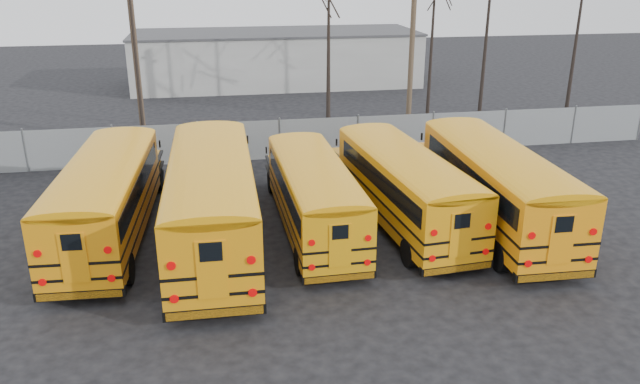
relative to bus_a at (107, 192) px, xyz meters
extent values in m
plane|color=black|center=(7.07, -3.48, -1.80)|extent=(120.00, 120.00, 0.00)
cube|color=gray|center=(7.07, 8.52, -0.80)|extent=(40.00, 0.04, 2.00)
cube|color=#B5B5AF|center=(9.07, 28.52, 0.20)|extent=(22.00, 8.00, 4.00)
cylinder|color=black|center=(-1.29, -3.42, -1.31)|extent=(0.33, 1.00, 0.99)
cylinder|color=black|center=(0.95, -3.53, -1.31)|extent=(0.33, 1.00, 0.99)
cylinder|color=black|center=(-0.88, 4.90, -1.31)|extent=(0.33, 1.00, 0.99)
cylinder|color=black|center=(1.36, 4.79, -1.31)|extent=(0.33, 1.00, 0.99)
cube|color=orange|center=(-0.01, -0.26, -0.14)|extent=(2.94, 9.34, 2.33)
cube|color=orange|center=(0.26, 5.19, -0.81)|extent=(2.31, 1.80, 0.99)
cube|color=black|center=(-0.02, -0.46, 0.38)|extent=(2.93, 8.35, 0.69)
cube|color=black|center=(0.03, 0.58, -0.86)|extent=(3.05, 11.04, 0.09)
cube|color=black|center=(0.03, 0.58, -0.36)|extent=(3.05, 11.04, 0.09)
cube|color=black|center=(-0.24, -4.77, -1.35)|extent=(2.55, 0.34, 0.28)
cube|color=black|center=(0.30, 5.98, -1.35)|extent=(2.39, 0.32, 0.26)
cube|color=orange|center=(-0.24, -4.88, -0.16)|extent=(0.75, 0.08, 1.54)
cylinder|color=#B20505|center=(-1.18, -4.84, -0.86)|extent=(0.22, 0.05, 0.22)
cylinder|color=#B20505|center=(0.70, -4.93, -0.86)|extent=(0.22, 0.05, 0.22)
cylinder|color=#B20505|center=(-1.18, -4.84, 0.03)|extent=(0.22, 0.05, 0.22)
cylinder|color=#B20505|center=(0.70, -4.93, 0.03)|extent=(0.22, 0.05, 0.22)
cylinder|color=black|center=(2.35, -5.03, -1.26)|extent=(0.32, 1.09, 1.09)
cylinder|color=black|center=(4.81, -5.07, -1.26)|extent=(0.32, 1.09, 1.09)
cylinder|color=black|center=(2.47, 4.12, -1.26)|extent=(0.32, 1.09, 1.09)
cylinder|color=black|center=(4.93, 4.08, -1.26)|extent=(0.32, 1.09, 1.09)
cube|color=orange|center=(3.63, -1.51, 0.02)|extent=(2.86, 10.17, 2.56)
cube|color=orange|center=(3.71, 4.48, -0.71)|extent=(2.48, 1.88, 1.09)
cube|color=black|center=(3.62, -1.73, 0.60)|extent=(2.89, 9.08, 0.76)
cube|color=black|center=(3.64, -0.58, -0.77)|extent=(2.92, 12.04, 0.10)
cube|color=black|center=(3.64, -0.58, -0.22)|extent=(2.92, 12.04, 0.10)
cube|color=black|center=(3.56, -6.47, -1.31)|extent=(2.79, 0.28, 0.31)
cube|color=black|center=(3.72, 5.35, -1.31)|extent=(2.62, 0.25, 0.28)
cube|color=orange|center=(3.56, -6.59, 0.00)|extent=(0.82, 0.05, 1.69)
cylinder|color=#B20505|center=(2.52, -6.58, -0.77)|extent=(0.24, 0.05, 0.24)
cylinder|color=#B20505|center=(4.59, -6.61, -0.77)|extent=(0.24, 0.05, 0.24)
cylinder|color=#B20505|center=(2.52, -6.58, 0.21)|extent=(0.24, 0.05, 0.24)
cylinder|color=#B20505|center=(4.59, -6.61, 0.21)|extent=(0.24, 0.05, 0.24)
cylinder|color=black|center=(6.28, -3.83, -1.35)|extent=(0.27, 0.91, 0.90)
cylinder|color=black|center=(8.31, -3.79, -1.35)|extent=(0.27, 0.91, 0.90)
cylinder|color=black|center=(6.13, 3.74, -1.35)|extent=(0.27, 0.91, 0.90)
cylinder|color=black|center=(8.17, 3.78, -1.35)|extent=(0.27, 0.91, 0.90)
cube|color=orange|center=(7.24, -0.88, -0.29)|extent=(2.41, 8.42, 2.12)
cube|color=orange|center=(7.15, 4.07, -0.90)|extent=(2.06, 1.57, 0.90)
cube|color=black|center=(7.24, -1.06, 0.18)|extent=(2.43, 7.52, 0.63)
cube|color=black|center=(7.22, -0.11, -0.95)|extent=(2.46, 9.97, 0.08)
cube|color=black|center=(7.22, -0.11, -0.49)|extent=(2.46, 9.97, 0.08)
cube|color=black|center=(7.32, -4.98, -1.40)|extent=(2.31, 0.24, 0.25)
cube|color=black|center=(7.13, 4.79, -1.40)|extent=(2.17, 0.22, 0.23)
cube|color=orange|center=(7.32, -5.08, -0.31)|extent=(0.68, 0.05, 1.40)
cylinder|color=#B20505|center=(6.46, -5.10, -0.95)|extent=(0.20, 0.04, 0.20)
cylinder|color=#B20505|center=(8.17, -5.07, -0.95)|extent=(0.20, 0.04, 0.20)
cylinder|color=#B20505|center=(6.46, -5.10, -0.13)|extent=(0.20, 0.04, 0.20)
cylinder|color=#B20505|center=(8.17, -5.07, -0.13)|extent=(0.20, 0.04, 0.20)
cylinder|color=black|center=(9.87, -3.93, -1.32)|extent=(0.35, 0.97, 0.95)
cylinder|color=black|center=(12.01, -3.73, -1.32)|extent=(0.35, 0.97, 0.95)
cylinder|color=black|center=(9.14, 4.05, -1.32)|extent=(0.35, 0.97, 0.95)
cylinder|color=black|center=(11.29, 4.24, -1.32)|extent=(0.35, 0.97, 0.95)
cube|color=orange|center=(10.66, -0.74, -0.21)|extent=(3.18, 9.04, 2.24)
cube|color=orange|center=(10.18, 4.48, -0.85)|extent=(2.28, 1.81, 0.95)
cube|color=black|center=(10.68, -0.93, 0.30)|extent=(3.13, 8.10, 0.67)
cube|color=black|center=(10.59, 0.06, -0.90)|extent=(3.35, 10.68, 0.09)
cube|color=black|center=(10.59, 0.06, -0.42)|extent=(3.35, 10.68, 0.09)
cube|color=black|center=(11.05, -5.06, -1.37)|extent=(2.45, 0.43, 0.27)
cube|color=black|center=(10.11, 5.24, -1.37)|extent=(2.29, 0.40, 0.25)
cube|color=orange|center=(11.06, -5.17, -0.23)|extent=(0.72, 0.10, 1.48)
cylinder|color=#B20505|center=(10.16, -5.26, -0.90)|extent=(0.21, 0.06, 0.21)
cylinder|color=#B20505|center=(11.96, -5.09, -0.90)|extent=(0.21, 0.06, 0.21)
cylinder|color=#B20505|center=(10.16, -5.26, -0.04)|extent=(0.21, 0.06, 0.21)
cylinder|color=#B20505|center=(11.96, -5.09, -0.04)|extent=(0.21, 0.06, 0.21)
cylinder|color=black|center=(12.67, -4.75, -1.29)|extent=(0.31, 1.03, 1.02)
cylinder|color=black|center=(14.97, -4.81, -1.29)|extent=(0.31, 1.03, 1.02)
cylinder|color=black|center=(12.90, 3.80, -1.29)|extent=(0.31, 1.03, 1.02)
cylinder|color=black|center=(15.20, 3.73, -1.29)|extent=(0.31, 1.03, 1.02)
cube|color=orange|center=(13.91, -1.48, -0.10)|extent=(2.81, 9.53, 2.39)
cube|color=orange|center=(14.06, 4.12, -0.78)|extent=(2.34, 1.79, 1.02)
cube|color=black|center=(13.90, -1.68, 0.44)|extent=(2.82, 8.52, 0.71)
cube|color=black|center=(13.93, -0.61, -0.83)|extent=(2.88, 11.28, 0.09)
cube|color=black|center=(13.93, -0.61, -0.33)|extent=(2.88, 11.28, 0.09)
cube|color=black|center=(13.78, -6.11, -1.34)|extent=(2.61, 0.30, 0.29)
cube|color=black|center=(14.09, 4.94, -1.34)|extent=(2.45, 0.27, 0.26)
cube|color=orange|center=(13.78, -6.22, -0.12)|extent=(0.76, 0.06, 1.58)
cylinder|color=#B20505|center=(12.81, -6.20, -0.83)|extent=(0.22, 0.05, 0.22)
cylinder|color=#B20505|center=(14.74, -6.25, -0.83)|extent=(0.22, 0.05, 0.22)
cylinder|color=#B20505|center=(12.81, -6.20, 0.08)|extent=(0.22, 0.05, 0.22)
cylinder|color=#B20505|center=(14.74, -6.25, 0.08)|extent=(0.22, 0.05, 0.22)
cylinder|color=#463628|center=(0.02, 12.95, 3.20)|extent=(0.31, 0.31, 10.00)
cylinder|color=brown|center=(15.57, 14.18, 3.24)|extent=(0.31, 0.31, 10.09)
cone|color=black|center=(0.06, 12.62, 4.46)|extent=(0.26, 0.26, 12.52)
cone|color=black|center=(9.83, 10.16, 3.13)|extent=(0.26, 0.26, 9.87)
cone|color=black|center=(16.81, 14.28, 4.11)|extent=(0.26, 0.26, 11.82)
cone|color=black|center=(20.20, 14.27, 4.44)|extent=(0.26, 0.26, 12.49)
cone|color=black|center=(25.84, 13.87, 4.16)|extent=(0.26, 0.26, 11.93)
camera|label=1|loc=(3.82, -21.47, 7.68)|focal=35.00mm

